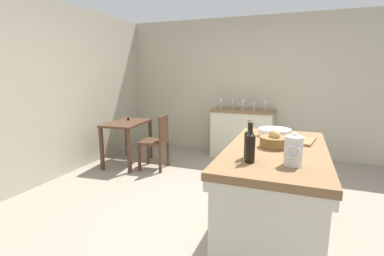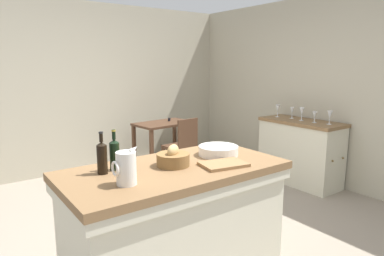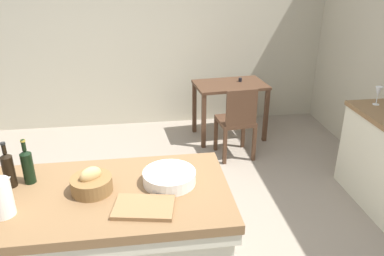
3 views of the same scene
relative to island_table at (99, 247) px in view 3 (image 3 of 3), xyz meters
name	(u,v)px [view 3 (image 3 of 3)]	position (x,y,z in m)	size (l,w,h in m)	color
ground_plane	(154,236)	(0.37, 0.65, -0.49)	(6.76, 6.76, 0.00)	gray
wall_back	(141,32)	(0.37, 3.25, 0.81)	(5.32, 0.12, 2.60)	#B2AA93
island_table	(99,247)	(0.00, 0.00, 0.00)	(1.69, 0.85, 0.91)	brown
writing_desk	(230,92)	(1.47, 2.57, 0.13)	(0.95, 0.64, 0.79)	#472D1E
wooden_chair	(237,120)	(1.42, 1.97, 0.00)	(0.44, 0.44, 0.90)	#472D1E
pitcher	(0,198)	(-0.47, -0.14, 0.53)	(0.17, 0.13, 0.26)	silver
wash_bowl	(169,177)	(0.48, 0.06, 0.46)	(0.34, 0.34, 0.08)	silver
bread_basket	(92,183)	(0.00, 0.03, 0.48)	(0.25, 0.25, 0.17)	brown
cutting_board	(144,207)	(0.31, -0.20, 0.43)	(0.34, 0.23, 0.02)	olive
wine_bottle_dark	(28,166)	(-0.40, 0.19, 0.54)	(0.07, 0.07, 0.30)	black
wine_bottle_amber	(8,169)	(-0.51, 0.16, 0.54)	(0.07, 0.07, 0.30)	black
wine_glass_far_right	(378,92)	(2.61, 1.22, 0.54)	(0.07, 0.07, 0.18)	white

